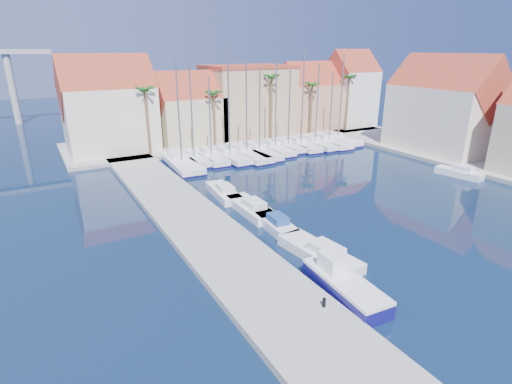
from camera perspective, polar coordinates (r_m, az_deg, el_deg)
ground at (r=28.05m, az=23.82°, el=-13.42°), size 260.00×260.00×0.00m
quay_west at (r=32.15m, az=-6.25°, el=-6.78°), size 6.00×77.00×0.50m
shore_north at (r=69.56m, az=-3.31°, el=7.90°), size 54.00×16.00×0.50m
shore_east at (r=60.87m, az=31.16°, el=3.31°), size 12.00×60.00×0.50m
bollard at (r=24.21m, az=9.70°, el=-15.31°), size 0.21×0.21×0.53m
fishing_boat at (r=26.16m, az=12.33°, el=-12.61°), size 2.63×6.61×2.27m
motorboat_west_0 at (r=29.88m, az=9.14°, el=-8.56°), size 2.92×7.20×1.40m
motorboat_west_1 at (r=34.28m, az=2.75°, el=-4.45°), size 2.20×5.70×1.40m
motorboat_west_2 at (r=37.50m, az=-0.70°, el=-2.22°), size 2.27×6.79×1.40m
motorboat_west_3 at (r=41.69m, az=-4.64°, el=0.03°), size 2.55×6.36×1.40m
motorboat_east_1 at (r=54.04m, az=27.09°, el=2.51°), size 2.67×5.56×1.40m
sailboat_0 at (r=53.37m, az=-10.75°, el=4.25°), size 3.75×11.95×13.26m
sailboat_1 at (r=54.64m, az=-9.05°, el=4.77°), size 2.80×8.35×12.61m
sailboat_2 at (r=55.40m, az=-6.57°, el=5.06°), size 2.96×9.21×11.24m
sailboat_3 at (r=55.77m, az=-4.03°, el=5.28°), size 2.99×9.83×14.97m
sailboat_4 at (r=56.97m, az=-1.66°, el=5.58°), size 3.35×11.48×13.18m
sailboat_5 at (r=58.16m, az=0.24°, el=5.88°), size 3.63×11.04×12.24m
sailboat_6 at (r=59.92m, az=2.50°, el=6.34°), size 3.11×9.62×14.84m
sailboat_7 at (r=61.41m, az=4.39°, el=6.61°), size 2.21×8.15×11.69m
sailboat_8 at (r=62.45m, az=6.17°, el=6.80°), size 3.23×9.80×14.85m
sailboat_9 at (r=63.74m, az=8.12°, el=6.95°), size 2.95×9.82×12.56m
sailboat_10 at (r=65.43m, az=10.06°, el=7.15°), size 3.45×10.64×11.31m
sailboat_11 at (r=67.31m, az=11.35°, el=7.45°), size 2.76×10.00×13.78m
building_0 at (r=61.43m, az=-20.26°, el=11.10°), size 12.30×9.00×13.50m
building_1 at (r=64.66m, az=-9.48°, el=11.31°), size 10.30×8.00×11.00m
building_2 at (r=69.94m, az=-1.15°, el=12.99°), size 14.20×10.20×11.50m
building_3 at (r=75.60m, az=7.46°, el=13.04°), size 10.30×8.00×12.00m
building_4 at (r=80.44m, az=13.24°, el=13.89°), size 8.30×8.00×14.00m
building_6 at (r=64.43m, az=25.25°, el=10.79°), size 9.00×14.30×13.50m
palm_0 at (r=57.10m, az=-15.61°, el=13.59°), size 2.60×2.60×10.15m
palm_1 at (r=60.44m, az=-6.09°, el=13.59°), size 2.60×2.60×9.15m
palm_2 at (r=64.91m, az=2.26°, el=15.78°), size 2.60×2.60×11.15m
palm_3 at (r=69.56m, az=8.05°, el=14.71°), size 2.60×2.60×9.65m
palm_4 at (r=74.60m, az=13.17°, el=15.46°), size 2.60×2.60×10.65m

